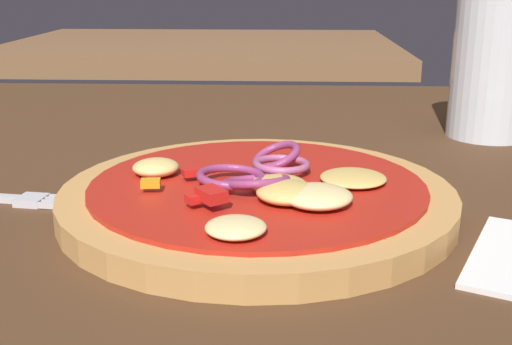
# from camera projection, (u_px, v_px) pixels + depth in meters

# --- Properties ---
(dining_table) EXTENTS (1.29, 0.95, 0.04)m
(dining_table) POSITION_uv_depth(u_px,v_px,m) (259.00, 222.00, 0.46)
(dining_table) COLOR #4C301C
(dining_table) RESTS_ON ground
(pizza) EXTENTS (0.26, 0.26, 0.04)m
(pizza) POSITION_uv_depth(u_px,v_px,m) (256.00, 196.00, 0.42)
(pizza) COLOR tan
(pizza) RESTS_ON dining_table
(beer_glass) EXTENTS (0.08, 0.08, 0.14)m
(beer_glass) POSITION_uv_depth(u_px,v_px,m) (493.00, 74.00, 0.61)
(beer_glass) COLOR silver
(beer_glass) RESTS_ON dining_table
(background_table) EXTENTS (0.87, 0.65, 0.04)m
(background_table) POSITION_uv_depth(u_px,v_px,m) (202.00, 50.00, 1.49)
(background_table) COLOR brown
(background_table) RESTS_ON ground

